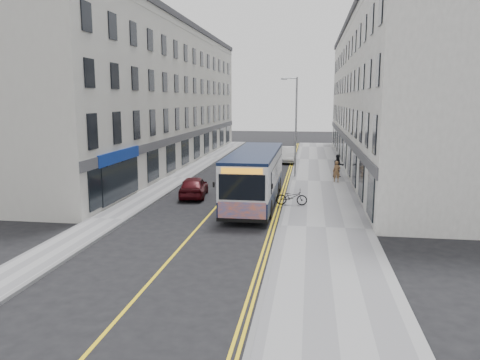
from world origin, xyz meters
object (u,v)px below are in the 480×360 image
(pedestrian_near, at_px, (337,171))
(car_maroon, at_px, (194,187))
(bicycle, at_px, (292,197))
(pedestrian_far, at_px, (338,166))
(streetlamp, at_px, (295,123))
(car_white, at_px, (288,154))
(city_bus, at_px, (255,175))

(pedestrian_near, distance_m, car_maroon, 11.42)
(bicycle, relative_size, pedestrian_far, 1.01)
(streetlamp, height_order, pedestrian_near, streetlamp)
(bicycle, bearing_deg, car_white, 2.14)
(streetlamp, distance_m, car_maroon, 11.25)
(city_bus, distance_m, car_white, 19.65)
(car_white, bearing_deg, bicycle, -88.44)
(pedestrian_far, height_order, car_white, pedestrian_far)
(city_bus, relative_size, pedestrian_near, 7.03)
(pedestrian_near, bearing_deg, car_maroon, -134.11)
(pedestrian_far, bearing_deg, car_maroon, -151.84)
(pedestrian_far, distance_m, car_white, 10.38)
(pedestrian_near, height_order, car_maroon, pedestrian_near)
(pedestrian_far, height_order, car_maroon, pedestrian_far)
(streetlamp, xyz_separation_m, city_bus, (-1.99, -10.14, -2.61))
(bicycle, bearing_deg, streetlamp, -0.04)
(pedestrian_far, xyz_separation_m, car_white, (-4.47, 9.36, -0.25))
(bicycle, height_order, car_maroon, car_maroon)
(streetlamp, distance_m, car_white, 10.17)
(car_white, relative_size, car_maroon, 1.17)
(car_maroon, bearing_deg, pedestrian_near, -152.45)
(streetlamp, distance_m, city_bus, 10.65)
(streetlamp, relative_size, pedestrian_far, 4.41)
(city_bus, bearing_deg, pedestrian_far, 61.78)
(bicycle, xyz_separation_m, car_maroon, (-6.40, 1.94, 0.09))
(bicycle, distance_m, car_maroon, 6.69)
(bicycle, relative_size, car_white, 0.39)
(pedestrian_near, bearing_deg, city_bus, -111.96)
(car_white, distance_m, car_maroon, 18.84)
(city_bus, relative_size, bicycle, 6.10)
(city_bus, height_order, pedestrian_near, city_bus)
(city_bus, bearing_deg, pedestrian_near, 56.51)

